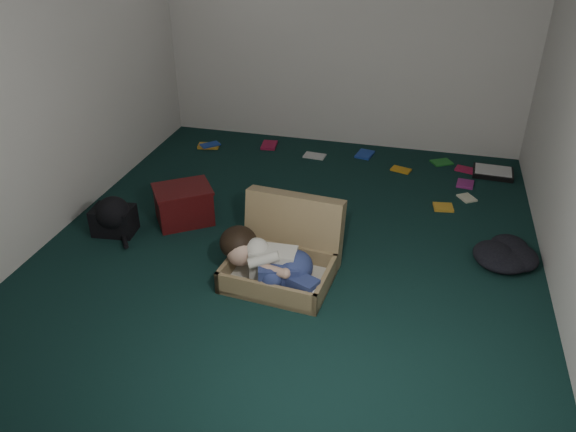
% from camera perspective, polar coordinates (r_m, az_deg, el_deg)
% --- Properties ---
extents(floor, '(4.50, 4.50, 0.00)m').
position_cam_1_polar(floor, '(4.71, 0.46, -2.78)').
color(floor, black).
rests_on(floor, ground).
extents(wall_back, '(4.50, 0.00, 4.50)m').
position_cam_1_polar(wall_back, '(6.29, 5.77, 18.49)').
color(wall_back, white).
rests_on(wall_back, ground).
extents(wall_front, '(4.50, 0.00, 4.50)m').
position_cam_1_polar(wall_front, '(2.24, -13.58, -5.28)').
color(wall_front, white).
rests_on(wall_front, ground).
extents(wall_left, '(0.00, 4.50, 4.50)m').
position_cam_1_polar(wall_left, '(5.00, -22.97, 13.24)').
color(wall_left, white).
rests_on(wall_left, ground).
extents(suitcase, '(0.84, 0.82, 0.57)m').
position_cam_1_polar(suitcase, '(4.28, -0.32, -3.80)').
color(suitcase, '#967C52').
rests_on(suitcase, floor).
extents(person, '(0.83, 0.46, 0.35)m').
position_cam_1_polar(person, '(4.12, -1.95, -4.57)').
color(person, silver).
rests_on(person, suitcase).
extents(maroon_bin, '(0.61, 0.59, 0.33)m').
position_cam_1_polar(maroon_bin, '(5.02, -10.55, 1.16)').
color(maroon_bin, '#4E0F11').
rests_on(maroon_bin, floor).
extents(backpack, '(0.47, 0.39, 0.26)m').
position_cam_1_polar(backpack, '(5.02, -17.27, -0.33)').
color(backpack, black).
rests_on(backpack, floor).
extents(clothing_pile, '(0.53, 0.47, 0.15)m').
position_cam_1_polar(clothing_pile, '(4.80, 21.19, -3.37)').
color(clothing_pile, black).
rests_on(clothing_pile, floor).
extents(paper_tray, '(0.42, 0.32, 0.06)m').
position_cam_1_polar(paper_tray, '(6.21, 20.10, 4.19)').
color(paper_tray, black).
rests_on(paper_tray, floor).
extents(book_scatter, '(3.06, 1.24, 0.02)m').
position_cam_1_polar(book_scatter, '(6.05, 9.25, 4.84)').
color(book_scatter, gold).
rests_on(book_scatter, floor).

